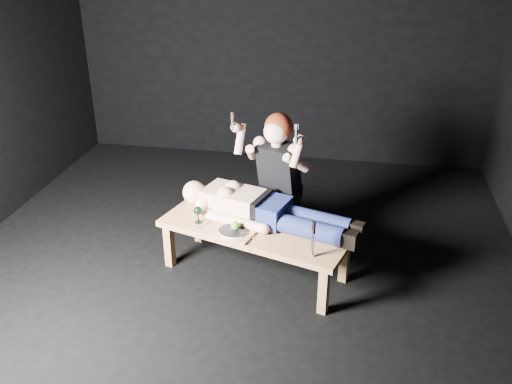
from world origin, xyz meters
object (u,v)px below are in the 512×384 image
Objects in this scene: table at (255,250)px; lying_man at (268,207)px; serving_tray at (233,233)px; kneeling_woman at (283,179)px; goblet at (198,215)px; carving_knife at (313,239)px.

lying_man is (0.09, 0.11, 0.36)m from table.
kneeling_woman is at bearing 63.85° from serving_tray.
table is at bearing 1.45° from goblet.
lying_man is 5.35× the size of carving_knife.
lying_man is at bearing 148.48° from carving_knife.
lying_man is at bearing 69.78° from table.
carving_knife is at bearing -18.55° from table.
serving_tray is (-0.16, -0.15, 0.24)m from table.
table is 0.39m from lying_man.
table is 4.73× the size of serving_tray.
carving_knife is (0.66, -0.22, 0.14)m from serving_tray.
kneeling_woman is 4.03× the size of serving_tray.
carving_knife is at bearing -47.22° from kneeling_woman.
carving_knife is (0.99, -0.35, 0.08)m from goblet.
serving_tray is (-0.32, -0.65, -0.21)m from kneeling_woman.
lying_man is 0.58m from goblet.
kneeling_woman reaches higher than goblet.
kneeling_woman reaches higher than carving_knife.
table is at bearing 161.45° from carving_knife.
table is 10.47× the size of goblet.
table is 0.69m from kneeling_woman.
goblet is 0.50× the size of carving_knife.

